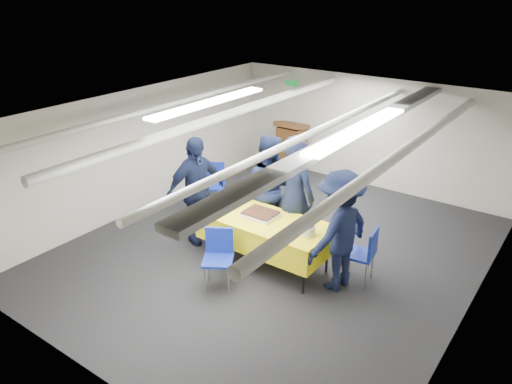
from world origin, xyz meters
TOP-DOWN VIEW (x-y plane):
  - ground at (0.00, 0.00)m, footprint 7.00×7.00m
  - room_shell at (0.09, 0.41)m, footprint 6.00×7.00m
  - serving_table at (0.10, -0.43)m, footprint 2.04×0.93m
  - sheet_cake at (-0.00, -0.40)m, footprint 0.51×0.40m
  - plate_stack_left at (-0.69, -0.48)m, footprint 0.19×0.19m
  - plate_stack_right at (0.86, -0.48)m, footprint 0.23×0.23m
  - podium at (-1.60, 3.05)m, footprint 0.62×0.53m
  - chair_near at (-0.11, -1.29)m, footprint 0.58×0.58m
  - chair_right at (1.56, -0.02)m, footprint 0.47×0.47m
  - chair_left at (-1.91, 0.74)m, footprint 0.58×0.58m
  - sailor_a at (0.24, 0.16)m, footprint 0.74×0.51m
  - sailor_b at (-0.38, 0.32)m, footprint 1.07×0.95m
  - sailor_c at (-1.25, -0.47)m, footprint 0.71×1.15m
  - sailor_d at (1.28, -0.32)m, footprint 0.88×1.26m

SIDE VIEW (x-z plane):
  - ground at x=0.00m, z-range 0.00..0.00m
  - chair_near at x=-0.11m, z-range 0.10..0.97m
  - chair_right at x=1.56m, z-range 0.10..0.97m
  - chair_left at x=-1.91m, z-range 0.10..0.97m
  - serving_table at x=0.10m, z-range 0.17..0.94m
  - podium at x=-1.60m, z-range -0.01..1.24m
  - sheet_cake at x=0.00m, z-range 0.77..0.86m
  - plate_stack_left at x=-0.69m, z-range 0.76..0.93m
  - plate_stack_right at x=0.86m, z-range 0.76..0.95m
  - sailor_d at x=1.28m, z-range 0.00..1.78m
  - sailor_b at x=-0.38m, z-range 0.00..1.82m
  - sailor_c at x=-1.25m, z-range 0.00..1.82m
  - sailor_a at x=0.24m, z-range 0.00..1.96m
  - room_shell at x=0.09m, z-range 0.66..2.96m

